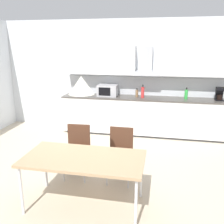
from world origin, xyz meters
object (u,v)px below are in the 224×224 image
(microwave, at_px, (108,90))
(chair_far_left, at_px, (78,146))
(bottle_green, at_px, (186,94))
(pendant_lamp, at_px, (81,85))
(bottle_brown, at_px, (137,93))
(dining_table, at_px, (84,160))
(coffee_maker, at_px, (219,94))
(bottle_red, at_px, (143,92))
(chair_far_right, at_px, (120,149))

(microwave, xyz_separation_m, chair_far_left, (-0.01, -2.27, -0.54))
(bottle_green, height_order, pendant_lamp, pendant_lamp)
(microwave, xyz_separation_m, bottle_green, (1.88, 0.01, -0.02))
(bottle_green, relative_size, bottle_brown, 1.27)
(microwave, relative_size, bottle_green, 1.76)
(microwave, distance_m, dining_table, 3.10)
(microwave, distance_m, bottle_green, 1.88)
(coffee_maker, xyz_separation_m, bottle_brown, (-1.89, 0.00, -0.06))
(dining_table, xyz_separation_m, chair_far_left, (-0.36, 0.79, -0.15))
(bottle_red, distance_m, dining_table, 3.08)
(bottle_red, distance_m, bottle_green, 1.01)
(coffee_maker, distance_m, pendant_lamp, 3.87)
(chair_far_left, relative_size, pendant_lamp, 2.72)
(microwave, relative_size, chair_far_left, 0.55)
(chair_far_right, bearing_deg, bottle_green, 62.83)
(microwave, distance_m, coffee_maker, 2.61)
(bottle_red, distance_m, bottle_brown, 0.17)
(bottle_red, height_order, chair_far_right, bottle_red)
(bottle_red, distance_m, chair_far_left, 2.45)
(microwave, bearing_deg, bottle_red, -2.63)
(chair_far_left, bearing_deg, microwave, 89.64)
(chair_far_right, height_order, pendant_lamp, pendant_lamp)
(chair_far_left, bearing_deg, chair_far_right, 0.01)
(bottle_red, height_order, bottle_brown, bottle_red)
(coffee_maker, relative_size, dining_table, 0.19)
(bottle_brown, xyz_separation_m, chair_far_left, (-0.74, -2.29, -0.49))
(chair_far_right, relative_size, pendant_lamp, 2.72)
(bottle_green, height_order, chair_far_right, bottle_green)
(bottle_green, bearing_deg, dining_table, -116.50)
(microwave, distance_m, bottle_brown, 0.72)
(microwave, distance_m, pendant_lamp, 3.14)
(bottle_green, relative_size, chair_far_right, 0.31)
(pendant_lamp, bearing_deg, chair_far_left, 114.76)
(dining_table, xyz_separation_m, chair_far_right, (0.36, 0.79, -0.15))
(bottle_green, xyz_separation_m, dining_table, (-1.53, -3.06, -0.37))
(microwave, bearing_deg, chair_far_right, -72.61)
(bottle_red, height_order, chair_far_left, bottle_red)
(bottle_green, height_order, dining_table, bottle_green)
(chair_far_left, xyz_separation_m, pendant_lamp, (0.36, -0.79, 1.15))
(coffee_maker, relative_size, chair_far_right, 0.34)
(chair_far_right, xyz_separation_m, chair_far_left, (-0.72, -0.00, 0.00))
(bottle_green, xyz_separation_m, chair_far_right, (-1.17, -2.27, -0.51))
(microwave, bearing_deg, bottle_green, 0.18)
(coffee_maker, relative_size, pendant_lamp, 0.94)
(microwave, relative_size, pendant_lamp, 1.50)
(microwave, xyz_separation_m, dining_table, (0.35, -3.06, -0.39))
(bottle_red, xyz_separation_m, dining_table, (-0.52, -3.02, -0.38))
(microwave, height_order, bottle_red, bottle_red)
(bottle_green, bearing_deg, pendant_lamp, -116.50)
(bottle_green, height_order, chair_far_left, bottle_green)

